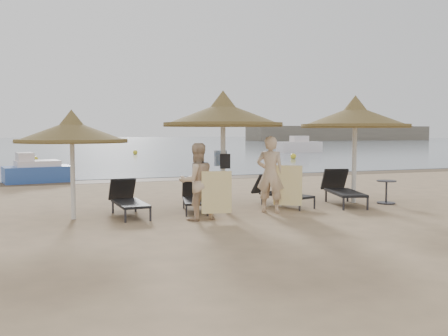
# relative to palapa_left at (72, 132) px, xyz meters

# --- Properties ---
(ground) EXTENTS (160.00, 160.00, 0.00)m
(ground) POSITION_rel_palapa_left_xyz_m (3.62, -0.91, -1.97)
(ground) COLOR tan
(ground) RESTS_ON ground
(sea) EXTENTS (200.00, 140.00, 0.03)m
(sea) POSITION_rel_palapa_left_xyz_m (3.62, 79.09, -1.96)
(sea) COLOR slate
(sea) RESTS_ON ground
(wet_sand_strip) EXTENTS (200.00, 1.60, 0.01)m
(wet_sand_strip) POSITION_rel_palapa_left_xyz_m (3.62, 8.49, -1.97)
(wet_sand_strip) COLOR brown
(wet_sand_strip) RESTS_ON ground
(palapa_left) EXTENTS (2.50, 2.50, 2.48)m
(palapa_left) POSITION_rel_palapa_left_xyz_m (0.00, 0.00, 0.00)
(palapa_left) COLOR silver
(palapa_left) RESTS_ON ground
(palapa_center) EXTENTS (3.04, 3.04, 3.01)m
(palapa_center) POSITION_rel_palapa_left_xyz_m (3.65, 0.11, 0.42)
(palapa_center) COLOR silver
(palapa_center) RESTS_ON ground
(palapa_right) EXTENTS (3.01, 3.01, 2.98)m
(palapa_right) POSITION_rel_palapa_left_xyz_m (7.50, 0.04, 0.40)
(palapa_right) COLOR silver
(palapa_right) RESTS_ON ground
(lounger_far_left) EXTENTS (0.73, 1.90, 0.83)m
(lounger_far_left) POSITION_rel_palapa_left_xyz_m (1.25, 0.17, -1.60)
(lounger_far_left) COLOR #2A2A30
(lounger_far_left) RESTS_ON ground
(lounger_near_left) EXTENTS (0.89, 1.72, 0.74)m
(lounger_near_left) POSITION_rel_palapa_left_xyz_m (2.93, 0.26, -1.64)
(lounger_near_left) COLOR #2A2A30
(lounger_near_left) RESTS_ON ground
(lounger_near_right) EXTENTS (1.15, 1.93, 0.82)m
(lounger_near_right) POSITION_rel_palapa_left_xyz_m (5.33, 0.29, -1.61)
(lounger_near_right) COLOR #2A2A30
(lounger_near_right) RESTS_ON ground
(lounger_far_right) EXTENTS (1.21, 2.18, 0.93)m
(lounger_far_right) POSITION_rel_palapa_left_xyz_m (7.07, -0.03, -1.56)
(lounger_far_right) COLOR #2A2A30
(lounger_far_right) RESTS_ON ground
(side_table) EXTENTS (0.53, 0.53, 0.64)m
(side_table) POSITION_rel_palapa_left_xyz_m (8.24, -0.41, -1.67)
(side_table) COLOR #2A2A30
(side_table) RESTS_ON ground
(person_left) EXTENTS (0.97, 0.67, 2.01)m
(person_left) POSITION_rel_palapa_left_xyz_m (2.61, -1.03, -0.97)
(person_left) COLOR #D5B490
(person_left) RESTS_ON ground
(person_right) EXTENTS (1.19, 1.12, 2.18)m
(person_right) POSITION_rel_palapa_left_xyz_m (4.60, -0.65, -0.88)
(person_right) COLOR #D5B490
(person_right) RESTS_ON ground
(towel_left) EXTENTS (0.66, 0.13, 0.94)m
(towel_left) POSITION_rel_palapa_left_xyz_m (2.96, -1.38, -1.33)
(towel_left) COLOR yellow
(towel_left) RESTS_ON ground
(towel_right) EXTENTS (0.60, 0.40, 0.98)m
(towel_right) POSITION_rel_palapa_left_xyz_m (4.95, -0.90, -1.30)
(towel_right) COLOR yellow
(towel_right) RESTS_ON ground
(bag_patterned) EXTENTS (0.32, 0.14, 0.40)m
(bag_patterned) POSITION_rel_palapa_left_xyz_m (3.65, 0.29, -0.67)
(bag_patterned) COLOR white
(bag_patterned) RESTS_ON ground
(bag_dark) EXTENTS (0.27, 0.18, 0.37)m
(bag_dark) POSITION_rel_palapa_left_xyz_m (3.65, -0.05, -0.73)
(bag_dark) COLOR black
(bag_dark) RESTS_ON ground
(pedal_boat) EXTENTS (2.71, 1.87, 1.17)m
(pedal_boat) POSITION_rel_palapa_left_xyz_m (-0.86, 9.07, -1.54)
(pedal_boat) COLOR #3056AA
(pedal_boat) RESTS_ON ground
(buoy_left) EXTENTS (0.35, 0.35, 0.35)m
(buoy_left) POSITION_rel_palapa_left_xyz_m (-1.09, 23.18, -1.80)
(buoy_left) COLOR yellow
(buoy_left) RESTS_ON ground
(buoy_mid) EXTENTS (0.39, 0.39, 0.39)m
(buoy_mid) POSITION_rel_palapa_left_xyz_m (6.72, 30.35, -1.78)
(buoy_mid) COLOR yellow
(buoy_mid) RESTS_ON ground
(buoy_right) EXTENTS (0.41, 0.41, 0.41)m
(buoy_right) POSITION_rel_palapa_left_xyz_m (16.10, 19.82, -1.77)
(buoy_right) COLOR yellow
(buoy_right) RESTS_ON ground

